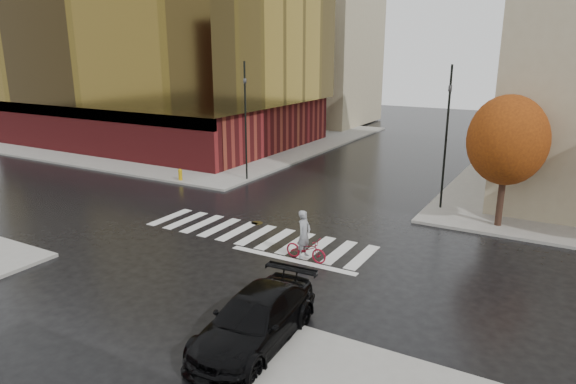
# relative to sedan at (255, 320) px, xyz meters

# --- Properties ---
(ground) EXTENTS (120.00, 120.00, 0.00)m
(ground) POSITION_rel_sedan_xyz_m (-5.14, 7.42, -0.79)
(ground) COLOR black
(ground) RESTS_ON ground
(sidewalk_nw) EXTENTS (30.00, 30.00, 0.15)m
(sidewalk_nw) POSITION_rel_sedan_xyz_m (-26.14, 28.42, -0.71)
(sidewalk_nw) COLOR gray
(sidewalk_nw) RESTS_ON ground
(crosswalk) EXTENTS (12.00, 3.00, 0.01)m
(crosswalk) POSITION_rel_sedan_xyz_m (-5.14, 7.92, -0.78)
(crosswalk) COLOR silver
(crosswalk) RESTS_ON ground
(office_glass) EXTENTS (27.00, 19.00, 16.00)m
(office_glass) POSITION_rel_sedan_xyz_m (-27.14, 25.41, 7.49)
(office_glass) COLOR maroon
(office_glass) RESTS_ON sidewalk_nw
(building_nw_far) EXTENTS (14.00, 12.00, 20.00)m
(building_nw_far) POSITION_rel_sedan_xyz_m (-21.14, 44.42, 9.36)
(building_nw_far) COLOR tan
(building_nw_far) RESTS_ON sidewalk_nw
(tree_ne_a) EXTENTS (3.80, 3.80, 6.50)m
(tree_ne_a) POSITION_rel_sedan_xyz_m (4.86, 14.82, 3.67)
(tree_ne_a) COLOR black
(tree_ne_a) RESTS_ON sidewalk_ne
(sedan) EXTENTS (2.52, 5.54, 1.57)m
(sedan) POSITION_rel_sedan_xyz_m (0.00, 0.00, 0.00)
(sedan) COLOR black
(sedan) RESTS_ON ground
(cyclist) EXTENTS (1.97, 0.79, 2.20)m
(cyclist) POSITION_rel_sedan_xyz_m (-1.66, 6.42, -0.04)
(cyclist) COLOR maroon
(cyclist) RESTS_ON ground
(traffic_light_nw) EXTENTS (0.24, 0.22, 7.78)m
(traffic_light_nw) POSITION_rel_sedan_xyz_m (-11.44, 16.42, 3.85)
(traffic_light_nw) COLOR black
(traffic_light_nw) RESTS_ON sidewalk_nw
(traffic_light_ne) EXTENTS (0.19, 0.22, 7.78)m
(traffic_light_ne) POSITION_rel_sedan_xyz_m (1.61, 16.42, 3.85)
(traffic_light_ne) COLOR black
(traffic_light_ne) RESTS_ON sidewalk_ne
(fire_hydrant) EXTENTS (0.28, 0.28, 0.78)m
(fire_hydrant) POSITION_rel_sedan_xyz_m (-15.14, 13.92, -0.21)
(fire_hydrant) COLOR #BC910B
(fire_hydrant) RESTS_ON sidewalk_nw
(manhole) EXTENTS (0.70, 0.70, 0.01)m
(manhole) POSITION_rel_sedan_xyz_m (-6.08, 9.42, -0.78)
(manhole) COLOR #3D3315
(manhole) RESTS_ON ground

